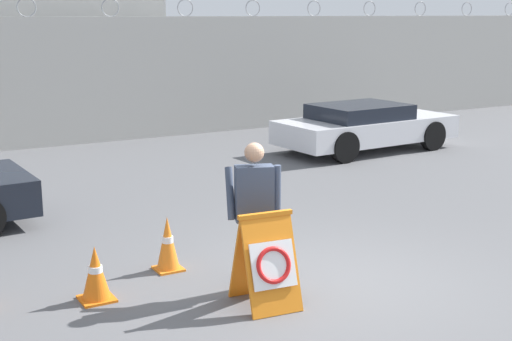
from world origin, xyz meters
TOP-DOWN VIEW (x-y plane):
  - ground_plane at (0.00, 0.00)m, footprint 90.00×90.00m
  - perimeter_wall at (-0.00, 11.15)m, footprint 36.00×0.30m
  - building_block at (0.10, 15.90)m, footprint 6.42×5.83m
  - barricade_sign at (-1.01, -0.16)m, footprint 0.68×0.80m
  - security_guard at (-0.89, 0.35)m, footprint 0.63×0.55m
  - traffic_cone_near at (-2.66, 0.95)m, footprint 0.39×0.39m
  - traffic_cone_far at (-1.55, 1.46)m, footprint 0.35×0.35m
  - parked_car_far_side at (5.80, 6.74)m, footprint 4.56×2.12m

SIDE VIEW (x-z plane):
  - ground_plane at x=0.00m, z-range 0.00..0.00m
  - traffic_cone_near at x=-2.66m, z-range 0.00..0.65m
  - traffic_cone_far at x=-1.55m, z-range 0.00..0.71m
  - barricade_sign at x=-1.01m, z-range 0.00..1.09m
  - parked_car_far_side at x=5.80m, z-range 0.03..1.17m
  - security_guard at x=-0.89m, z-range 0.11..1.91m
  - perimeter_wall at x=0.00m, z-range -0.22..3.41m
  - building_block at x=0.10m, z-range 0.00..6.41m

